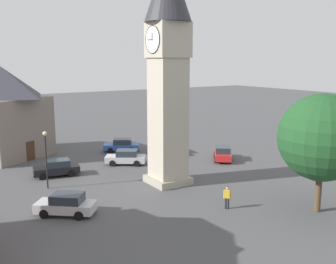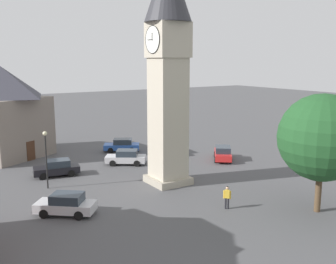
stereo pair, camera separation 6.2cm
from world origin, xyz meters
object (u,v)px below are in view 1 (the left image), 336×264
object	(u,v)px
car_white_side	(168,147)
lamp_post	(46,150)
clock_tower	(168,51)
car_silver_kerb	(57,168)
car_red_corner	(66,204)
pedestrian	(227,195)
tree	(322,138)
car_blue_kerb	(126,157)
car_green_alley	(122,145)
building_shop_left	(3,111)
car_black_far	(223,153)

from	to	relation	value
car_white_side	lamp_post	xyz separation A→B (m)	(-5.15, 15.30, 2.52)
clock_tower	car_silver_kerb	distance (m)	14.99
car_red_corner	pedestrian	size ratio (longest dim) A/B	2.52
pedestrian	car_silver_kerb	bearing A→B (deg)	27.99
car_red_corner	tree	xyz separation A→B (m)	(-9.04, -15.28, 4.60)
car_blue_kerb	pedestrian	size ratio (longest dim) A/B	2.58
lamp_post	car_white_side	bearing A→B (deg)	-71.39
car_blue_kerb	lamp_post	distance (m)	9.96
car_white_side	tree	bearing A→B (deg)	178.46
car_silver_kerb	tree	distance (m)	23.19
clock_tower	tree	xyz separation A→B (m)	(-11.30, -5.40, -6.04)
clock_tower	pedestrian	world-z (taller)	clock_tower
car_silver_kerb	tree	size ratio (longest dim) A/B	0.52
car_green_alley	pedestrian	xyz separation A→B (m)	(-20.55, 1.60, 0.25)
car_red_corner	car_blue_kerb	bearing A→B (deg)	-44.23
car_white_side	clock_tower	bearing A→B (deg)	147.45
car_blue_kerb	car_red_corner	size ratio (longest dim) A/B	1.02
lamp_post	car_silver_kerb	bearing A→B (deg)	-29.11
car_red_corner	tree	bearing A→B (deg)	-120.60
car_blue_kerb	pedestrian	bearing A→B (deg)	-177.66
car_silver_kerb	pedestrian	distance (m)	16.78
car_red_corner	pedestrian	bearing A→B (deg)	-117.06
car_green_alley	pedestrian	distance (m)	20.62
car_white_side	pedestrian	size ratio (longest dim) A/B	2.53
car_white_side	car_green_alley	size ratio (longest dim) A/B	0.97
car_white_side	building_shop_left	world-z (taller)	building_shop_left
car_black_far	building_shop_left	world-z (taller)	building_shop_left
car_red_corner	car_green_alley	world-z (taller)	same
clock_tower	car_white_side	size ratio (longest dim) A/B	4.56
car_white_side	tree	xyz separation A→B (m)	(-20.63, 0.55, 4.60)
car_black_far	car_green_alley	size ratio (longest dim) A/B	0.97
pedestrian	car_red_corner	bearing A→B (deg)	62.94
car_blue_kerb	tree	xyz separation A→B (m)	(-18.87, -5.72, 4.60)
pedestrian	car_white_side	bearing A→B (deg)	-18.62
car_silver_kerb	car_red_corner	world-z (taller)	same
car_black_far	car_green_alley	xyz separation A→B (m)	(9.56, 7.38, 0.00)
car_blue_kerb	car_green_alley	size ratio (longest dim) A/B	0.99
car_red_corner	pedestrian	xyz separation A→B (m)	(-5.20, -10.18, 0.25)
car_white_side	tree	world-z (taller)	tree
car_silver_kerb	car_green_alley	bearing A→B (deg)	-58.81
clock_tower	building_shop_left	size ratio (longest dim) A/B	1.77
pedestrian	lamp_post	xyz separation A→B (m)	(11.64, 9.64, 2.27)
car_blue_kerb	car_green_alley	xyz separation A→B (m)	(5.52, -2.22, 0.00)
car_silver_kerb	car_white_side	world-z (taller)	same
clock_tower	car_white_side	bearing A→B (deg)	-32.55
car_green_alley	lamp_post	world-z (taller)	lamp_post
building_shop_left	car_green_alley	bearing A→B (deg)	-112.23
car_red_corner	car_white_side	xyz separation A→B (m)	(11.59, -15.84, 0.00)
car_green_alley	car_white_side	bearing A→B (deg)	-132.82
car_black_far	car_green_alley	bearing A→B (deg)	37.68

